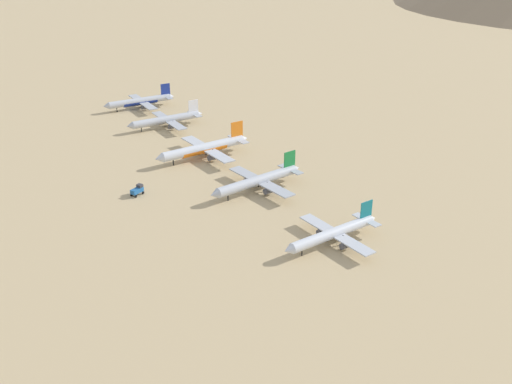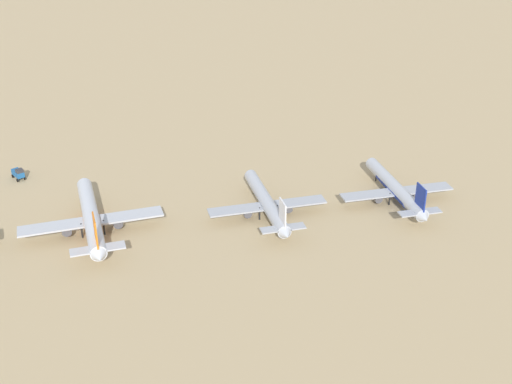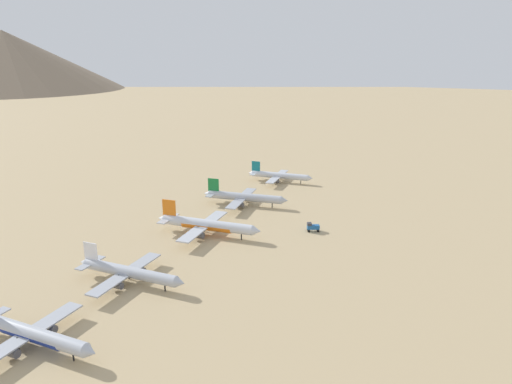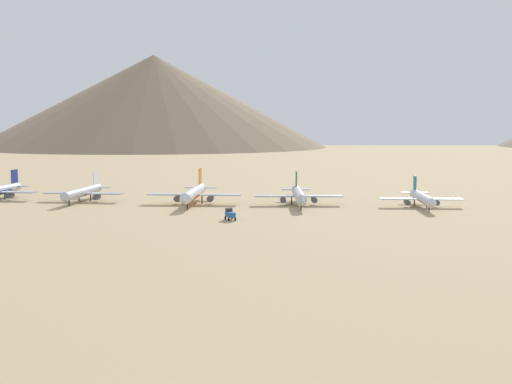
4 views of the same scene
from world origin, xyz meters
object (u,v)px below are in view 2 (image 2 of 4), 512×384
at_px(parked_jet_1, 267,203).
at_px(service_truck, 18,173).
at_px(parked_jet_2, 91,217).
at_px(parked_jet_0, 395,188).

bearing_deg(parked_jet_1, service_truck, 59.42).
distance_m(parked_jet_2, service_truck, 45.11).
relative_size(parked_jet_0, service_truck, 7.31).
bearing_deg(service_truck, parked_jet_1, -120.58).
distance_m(parked_jet_0, parked_jet_2, 87.05).
xyz_separation_m(parked_jet_2, service_truck, (39.32, 21.97, -2.44)).
bearing_deg(parked_jet_0, service_truck, 69.09).
xyz_separation_m(parked_jet_0, parked_jet_1, (0.24, 38.94, 0.04)).
xyz_separation_m(parked_jet_1, parked_jet_2, (2.08, 48.08, 0.47)).
bearing_deg(service_truck, parked_jet_2, -150.81).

